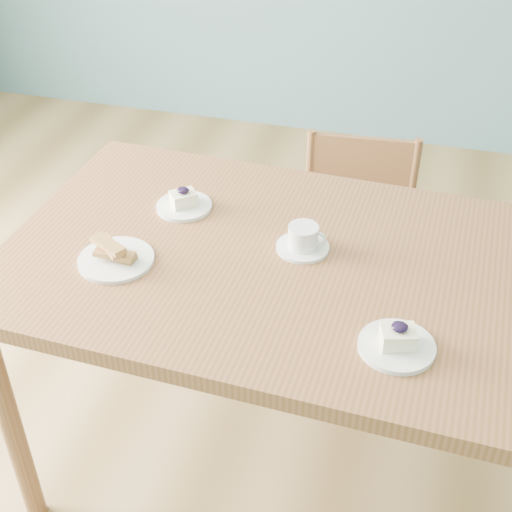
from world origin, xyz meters
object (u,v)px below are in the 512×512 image
at_px(cheesecake_plate_near, 397,342).
at_px(coffee_cup, 303,240).
at_px(dining_table, 308,289).
at_px(dining_chair, 352,259).
at_px(biscotti_plate, 115,255).
at_px(cheesecake_plate_far, 184,203).

height_order(cheesecake_plate_near, coffee_cup, cheesecake_plate_near).
height_order(dining_table, cheesecake_plate_near, cheesecake_plate_near).
height_order(dining_chair, biscotti_plate, biscotti_plate).
distance_m(cheesecake_plate_far, biscotti_plate, 0.29).
xyz_separation_m(dining_table, cheesecake_plate_near, (0.24, -0.25, 0.10)).
bearing_deg(dining_chair, cheesecake_plate_near, -81.33).
bearing_deg(dining_chair, biscotti_plate, -130.15).
height_order(cheesecake_plate_near, cheesecake_plate_far, cheesecake_plate_near).
distance_m(cheesecake_plate_near, coffee_cup, 0.41).
bearing_deg(coffee_cup, biscotti_plate, -155.33).
bearing_deg(dining_chair, coffee_cup, -102.16).
bearing_deg(coffee_cup, dining_table, -60.31).
bearing_deg(biscotti_plate, dining_chair, 54.66).
xyz_separation_m(coffee_cup, biscotti_plate, (-0.44, -0.18, -0.01)).
relative_size(dining_table, cheesecake_plate_near, 9.56).
relative_size(dining_chair, coffee_cup, 6.18).
distance_m(dining_table, biscotti_plate, 0.49).
distance_m(dining_chair, cheesecake_plate_near, 0.96).
relative_size(dining_chair, cheesecake_plate_far, 5.46).
bearing_deg(dining_table, cheesecake_plate_far, 160.25).
height_order(dining_table, coffee_cup, coffee_cup).
bearing_deg(cheesecake_plate_near, dining_chair, 103.48).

